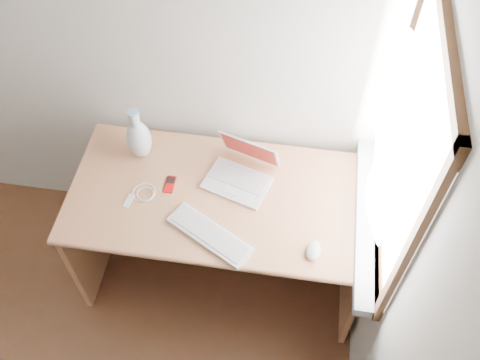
# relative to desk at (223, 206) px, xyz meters

# --- Properties ---
(back_wall) EXTENTS (3.50, 0.04, 2.60)m
(back_wall) POSITION_rel_desk_xyz_m (-0.99, 0.33, 0.75)
(back_wall) COLOR beige
(back_wall) RESTS_ON floor
(window) EXTENTS (0.11, 0.99, 1.10)m
(window) POSITION_rel_desk_xyz_m (0.73, -0.12, 0.73)
(window) COLOR white
(window) RESTS_ON right_wall
(desk) EXTENTS (1.45, 0.73, 0.77)m
(desk) POSITION_rel_desk_xyz_m (0.00, 0.00, 0.00)
(desk) COLOR tan
(desk) RESTS_ON floor
(laptop) EXTENTS (0.35, 0.34, 0.21)m
(laptop) POSITION_rel_desk_xyz_m (0.07, 0.03, 0.27)
(laptop) COLOR white
(laptop) RESTS_ON desk
(external_keyboard) EXTENTS (0.43, 0.31, 0.02)m
(external_keyboard) POSITION_rel_desk_xyz_m (-0.00, -0.32, 0.23)
(external_keyboard) COLOR white
(external_keyboard) RESTS_ON desk
(mouse) EXTENTS (0.07, 0.11, 0.04)m
(mouse) POSITION_rel_desk_xyz_m (0.47, -0.34, 0.24)
(mouse) COLOR white
(mouse) RESTS_ON desk
(ipod) EXTENTS (0.04, 0.10, 0.01)m
(ipod) POSITION_rel_desk_xyz_m (-0.25, -0.06, 0.23)
(ipod) COLOR #BC0E0D
(ipod) RESTS_ON desk
(cable_coil) EXTENTS (0.13, 0.13, 0.01)m
(cable_coil) POSITION_rel_desk_xyz_m (-0.36, -0.13, 0.23)
(cable_coil) COLOR white
(cable_coil) RESTS_ON desk
(remote) EXTENTS (0.04, 0.08, 0.01)m
(remote) POSITION_rel_desk_xyz_m (-0.42, -0.19, 0.23)
(remote) COLOR white
(remote) RESTS_ON desk
(vase) EXTENTS (0.12, 0.12, 0.31)m
(vase) POSITION_rel_desk_xyz_m (-0.43, 0.10, 0.35)
(vase) COLOR silver
(vase) RESTS_ON desk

